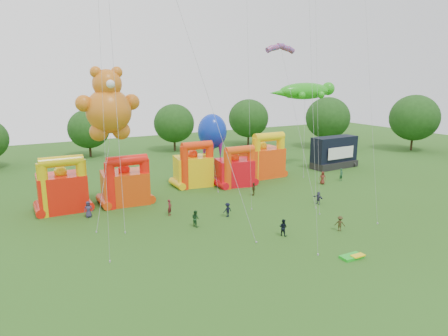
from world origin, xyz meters
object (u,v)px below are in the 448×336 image
bouncy_castle_0 (62,189)px  teddy_bear_kite (106,144)px  spectator_0 (88,209)px  octopus_kite (213,149)px  gecko_kite (304,121)px  spectator_4 (254,189)px  stage_trailer (334,153)px  bouncy_castle_2 (194,168)px

bouncy_castle_0 → teddy_bear_kite: bearing=-47.3°
teddy_bear_kite → spectator_0: (-2.19, 0.82, -7.15)m
bouncy_castle_0 → teddy_bear_kite: teddy_bear_kite is taller
octopus_kite → spectator_0: octopus_kite is taller
bouncy_castle_0 → spectator_0: (2.02, -3.74, -1.58)m
bouncy_castle_0 → gecko_kite: bearing=3.1°
gecko_kite → octopus_kite: bearing=176.1°
spectator_4 → stage_trailer: bearing=151.5°
bouncy_castle_0 → spectator_0: size_ratio=3.61×
spectator_0 → spectator_4: size_ratio=1.07×
stage_trailer → spectator_0: size_ratio=4.59×
octopus_kite → stage_trailer: bearing=-3.3°
teddy_bear_kite → octopus_kite: (16.63, 7.58, -3.18)m
bouncy_castle_2 → teddy_bear_kite: size_ratio=0.40×
teddy_bear_kite → octopus_kite: teddy_bear_kite is taller
stage_trailer → teddy_bear_kite: 39.66m
bouncy_castle_0 → bouncy_castle_2: bearing=8.6°
bouncy_castle_2 → spectator_0: (-15.53, -6.40, -1.54)m
bouncy_castle_2 → spectator_4: bouncy_castle_2 is taller
gecko_kite → octopus_kite: size_ratio=1.44×
teddy_bear_kite → bouncy_castle_2: bearing=28.4°
teddy_bear_kite → spectator_0: teddy_bear_kite is taller
bouncy_castle_2 → teddy_bear_kite: bearing=-151.6°
stage_trailer → octopus_kite: 22.30m
gecko_kite → spectator_0: (-34.45, -5.70, -7.16)m
stage_trailer → octopus_kite: bearing=176.7°
bouncy_castle_2 → gecko_kite: 19.76m
octopus_kite → bouncy_castle_2: bearing=-173.6°
bouncy_castle_2 → octopus_kite: size_ratio=0.65×
bouncy_castle_2 → spectator_4: 9.50m
octopus_kite → spectator_4: (1.40, -8.47, -4.03)m
stage_trailer → gecko_kite: (-6.51, 0.23, 5.53)m
stage_trailer → teddy_bear_kite: teddy_bear_kite is taller
octopus_kite → spectator_4: octopus_kite is taller
spectator_0 → bouncy_castle_0: bearing=124.3°
bouncy_castle_0 → spectator_4: bearing=-13.7°
teddy_bear_kite → gecko_kite: bearing=11.4°
teddy_bear_kite → spectator_4: (18.04, -0.88, -7.21)m
spectator_4 → gecko_kite: bearing=159.9°
stage_trailer → octopus_kite: octopus_kite is taller
bouncy_castle_2 → stage_trailer: 25.45m
bouncy_castle_2 → spectator_0: size_ratio=3.54×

